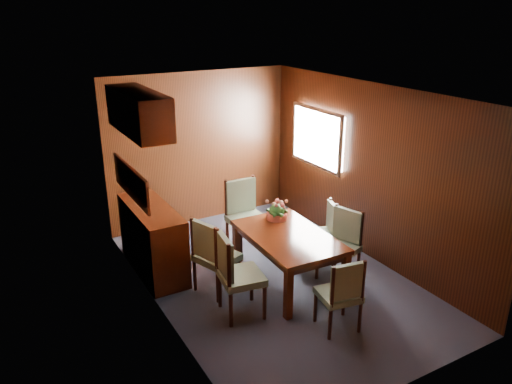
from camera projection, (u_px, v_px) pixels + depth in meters
ground at (274, 279)px, 6.45m from camera, size 4.50×4.50×0.00m
room_shell at (254, 152)px, 6.10m from camera, size 3.06×4.52×2.41m
sideboard at (153, 239)px, 6.52m from camera, size 0.48×1.40×0.90m
dining_table at (288, 241)px, 6.16m from camera, size 0.95×1.48×0.68m
chair_left_near at (235, 271)px, 5.52m from camera, size 0.52×0.54×1.01m
chair_left_far at (212, 253)px, 5.96m from camera, size 0.57×0.58×0.98m
chair_right_near at (342, 240)px, 6.33m from camera, size 0.54×0.55×0.93m
chair_right_far at (325, 230)px, 6.72m from camera, size 0.50×0.51×0.86m
chair_head at (342, 291)px, 5.26m from camera, size 0.47×0.46×0.87m
chair_foot at (245, 212)px, 7.04m from camera, size 0.50×0.48×1.05m
flower_centerpiece at (277, 209)px, 6.52m from camera, size 0.29×0.29×0.29m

